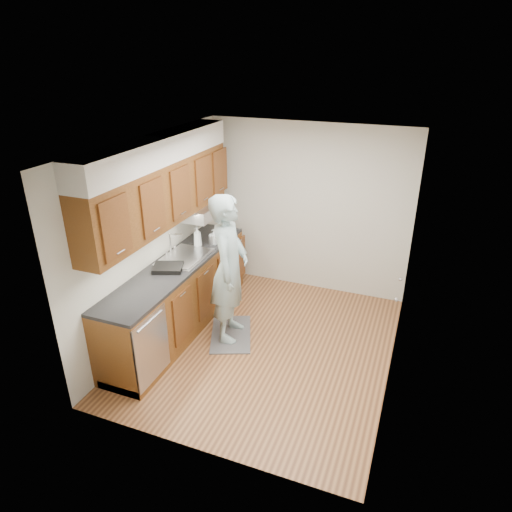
{
  "coord_description": "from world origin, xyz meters",
  "views": [
    {
      "loc": [
        1.6,
        -4.45,
        3.42
      ],
      "look_at": [
        -0.23,
        0.25,
        1.1
      ],
      "focal_mm": 32.0,
      "sensor_mm": 36.0,
      "label": 1
    }
  ],
  "objects_px": {
    "soap_bottle_a": "(198,237)",
    "soap_bottle_b": "(214,236)",
    "person": "(229,259)",
    "dish_rack": "(168,268)",
    "steel_can": "(211,240)"
  },
  "relations": [
    {
      "from": "dish_rack",
      "to": "soap_bottle_a",
      "type": "bearing_deg",
      "value": 68.52
    },
    {
      "from": "person",
      "to": "soap_bottle_b",
      "type": "xyz_separation_m",
      "value": [
        -0.53,
        0.67,
        -0.04
      ]
    },
    {
      "from": "soap_bottle_a",
      "to": "soap_bottle_b",
      "type": "distance_m",
      "value": 0.24
    },
    {
      "from": "soap_bottle_b",
      "to": "steel_can",
      "type": "height_order",
      "value": "soap_bottle_b"
    },
    {
      "from": "dish_rack",
      "to": "steel_can",
      "type": "bearing_deg",
      "value": 60.33
    },
    {
      "from": "person",
      "to": "steel_can",
      "type": "xyz_separation_m",
      "value": [
        -0.56,
        0.65,
        -0.08
      ]
    },
    {
      "from": "person",
      "to": "steel_can",
      "type": "distance_m",
      "value": 0.86
    },
    {
      "from": "soap_bottle_b",
      "to": "steel_can",
      "type": "xyz_separation_m",
      "value": [
        -0.03,
        -0.03,
        -0.04
      ]
    },
    {
      "from": "person",
      "to": "dish_rack",
      "type": "bearing_deg",
      "value": 100.56
    },
    {
      "from": "dish_rack",
      "to": "person",
      "type": "bearing_deg",
      "value": -0.33
    },
    {
      "from": "person",
      "to": "soap_bottle_a",
      "type": "relative_size",
      "value": 7.32
    },
    {
      "from": "person",
      "to": "soap_bottle_b",
      "type": "height_order",
      "value": "person"
    },
    {
      "from": "soap_bottle_a",
      "to": "dish_rack",
      "type": "relative_size",
      "value": 0.84
    },
    {
      "from": "person",
      "to": "soap_bottle_a",
      "type": "xyz_separation_m",
      "value": [
        -0.69,
        0.5,
        0.0
      ]
    },
    {
      "from": "soap_bottle_b",
      "to": "person",
      "type": "bearing_deg",
      "value": -51.79
    }
  ]
}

